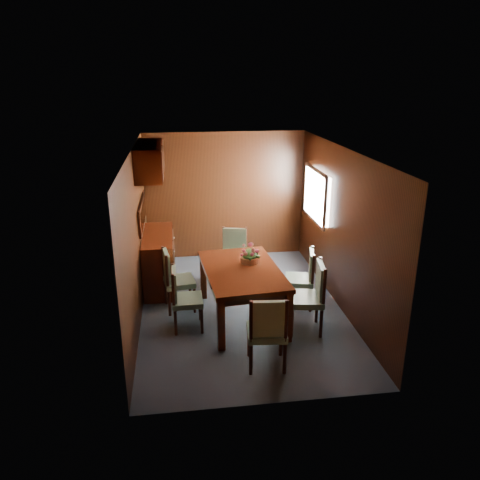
{
  "coord_description": "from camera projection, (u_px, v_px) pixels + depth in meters",
  "views": [
    {
      "loc": [
        -0.89,
        -6.36,
        3.38
      ],
      "look_at": [
        0.0,
        0.14,
        1.05
      ],
      "focal_mm": 35.0,
      "sensor_mm": 36.0,
      "label": 1
    }
  ],
  "objects": [
    {
      "name": "chair_left_far",
      "position": [
        174.0,
        277.0,
        6.97
      ],
      "size": [
        0.49,
        0.51,
        0.96
      ],
      "rotation": [
        0.0,
        0.0,
        -1.43
      ],
      "color": "black",
      "rests_on": "ground"
    },
    {
      "name": "chair_head",
      "position": [
        267.0,
        329.0,
        5.52
      ],
      "size": [
        0.51,
        0.49,
        0.98
      ],
      "rotation": [
        0.0,
        0.0,
        -0.1
      ],
      "color": "black",
      "rests_on": "ground"
    },
    {
      "name": "chair_left_near",
      "position": [
        182.0,
        295.0,
        6.44
      ],
      "size": [
        0.42,
        0.43,
        0.91
      ],
      "rotation": [
        0.0,
        0.0,
        -1.56
      ],
      "color": "black",
      "rests_on": "ground"
    },
    {
      "name": "chair_right_near",
      "position": [
        312.0,
        293.0,
        6.38
      ],
      "size": [
        0.53,
        0.54,
        1.01
      ],
      "rotation": [
        0.0,
        0.0,
        1.42
      ],
      "color": "black",
      "rests_on": "ground"
    },
    {
      "name": "sideboard",
      "position": [
        159.0,
        260.0,
        7.81
      ],
      "size": [
        0.48,
        1.4,
        0.9
      ],
      "primitive_type": "cube",
      "color": "black",
      "rests_on": "ground"
    },
    {
      "name": "flower_centerpiece",
      "position": [
        250.0,
        253.0,
        6.81
      ],
      "size": [
        0.3,
        0.3,
        0.3
      ],
      "color": "#C56D3C",
      "rests_on": "dining_table"
    },
    {
      "name": "ground",
      "position": [
        241.0,
        307.0,
        7.19
      ],
      "size": [
        4.5,
        4.5,
        0.0
      ],
      "primitive_type": "plane",
      "color": "#353F49",
      "rests_on": "ground"
    },
    {
      "name": "dining_table",
      "position": [
        242.0,
        276.0,
        6.67
      ],
      "size": [
        1.18,
        1.75,
        0.78
      ],
      "rotation": [
        0.0,
        0.0,
        0.09
      ],
      "color": "black",
      "rests_on": "ground"
    },
    {
      "name": "room_shell",
      "position": [
        231.0,
        199.0,
        6.94
      ],
      "size": [
        3.06,
        4.52,
        2.41
      ],
      "color": "black",
      "rests_on": "ground"
    },
    {
      "name": "chair_right_far",
      "position": [
        304.0,
        275.0,
        7.08
      ],
      "size": [
        0.51,
        0.52,
        0.92
      ],
      "rotation": [
        0.0,
        0.0,
        1.32
      ],
      "color": "black",
      "rests_on": "ground"
    },
    {
      "name": "chair_foot",
      "position": [
        234.0,
        252.0,
        7.97
      ],
      "size": [
        0.53,
        0.51,
        0.93
      ],
      "rotation": [
        0.0,
        0.0,
        2.91
      ],
      "color": "black",
      "rests_on": "ground"
    }
  ]
}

